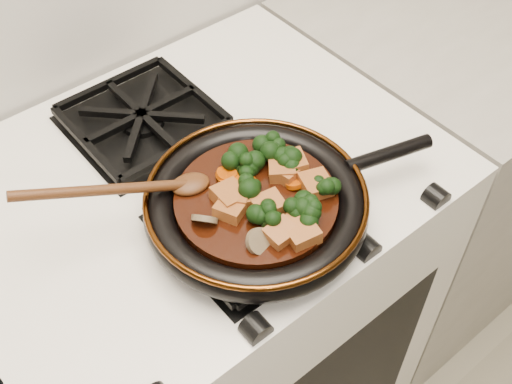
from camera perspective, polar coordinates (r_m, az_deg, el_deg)
stove at (r=1.37m, az=-4.29°, el=-11.19°), size 0.76×0.60×0.90m
burner_grate_front at (r=0.92m, az=-0.73°, el=-2.50°), size 0.23×0.23×0.03m
burner_grate_back at (r=1.09m, az=-10.08°, el=6.43°), size 0.23×0.23×0.03m
skillet at (r=0.90m, az=0.14°, el=-1.05°), size 0.44×0.32×0.05m
braising_sauce at (r=0.90m, az=-0.00°, el=-0.89°), size 0.23×0.23×0.02m
tofu_cube_0 at (r=0.88m, az=-0.92°, el=-0.48°), size 0.05×0.05×0.02m
tofu_cube_1 at (r=0.90m, az=5.33°, el=0.60°), size 0.05×0.05×0.02m
tofu_cube_2 at (r=0.84m, az=2.21°, el=-3.72°), size 0.04×0.04×0.03m
tofu_cube_3 at (r=0.92m, az=3.22°, el=2.47°), size 0.06×0.06×0.03m
tofu_cube_4 at (r=0.92m, az=2.32°, el=2.03°), size 0.06×0.06×0.03m
tofu_cube_5 at (r=0.84m, az=4.10°, el=-3.69°), size 0.05×0.05×0.02m
tofu_cube_6 at (r=0.85m, az=3.66°, el=-3.02°), size 0.05×0.05×0.02m
tofu_cube_7 at (r=0.88m, az=-2.32°, el=-0.41°), size 0.04×0.05×0.03m
tofu_cube_8 at (r=0.88m, az=-1.87°, el=-0.48°), size 0.06×0.06×0.03m
tofu_cube_9 at (r=0.87m, az=-2.24°, el=-1.46°), size 0.05×0.05×0.02m
tofu_cube_10 at (r=0.91m, az=2.65°, el=1.71°), size 0.04×0.04×0.02m
tofu_cube_11 at (r=0.87m, az=1.09°, el=-1.23°), size 0.05×0.04×0.02m
broccoli_floret_0 at (r=0.89m, az=-0.89°, el=0.17°), size 0.08×0.08×0.06m
broccoli_floret_1 at (r=0.85m, az=0.85°, el=-2.56°), size 0.08×0.08×0.06m
broccoli_floret_2 at (r=0.94m, az=1.15°, el=3.70°), size 0.07×0.08×0.07m
broccoli_floret_3 at (r=0.89m, az=5.87°, el=0.28°), size 0.07×0.06×0.06m
broccoli_floret_4 at (r=0.86m, az=4.16°, el=-1.93°), size 0.08×0.09×0.06m
broccoli_floret_5 at (r=0.92m, az=-1.66°, el=2.38°), size 0.08×0.08×0.05m
broccoli_floret_6 at (r=0.86m, az=4.57°, el=-1.99°), size 0.06×0.06×0.06m
broccoli_floret_7 at (r=0.92m, az=-0.50°, el=2.27°), size 0.08×0.08×0.06m
broccoli_floret_8 at (r=0.92m, az=2.75°, el=2.79°), size 0.08×0.07×0.07m
carrot_coin_0 at (r=0.91m, az=-2.53°, el=1.36°), size 0.03×0.03×0.02m
carrot_coin_1 at (r=0.91m, az=-0.92°, el=0.96°), size 0.03×0.03×0.02m
carrot_coin_2 at (r=0.91m, az=-2.75°, el=1.51°), size 0.03×0.03×0.02m
carrot_coin_3 at (r=0.90m, az=3.45°, el=0.81°), size 0.03×0.03×0.02m
carrot_coin_4 at (r=0.94m, az=3.44°, el=3.00°), size 0.03×0.03×0.01m
mushroom_slice_0 at (r=0.86m, az=-4.60°, el=-2.42°), size 0.04×0.05×0.03m
mushroom_slice_1 at (r=0.86m, az=4.37°, el=-2.69°), size 0.04×0.04×0.02m
mushroom_slice_2 at (r=0.83m, az=0.26°, el=-4.42°), size 0.04×0.04×0.03m
wooden_spoon at (r=0.88m, az=-10.08°, el=0.41°), size 0.15×0.07×0.24m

